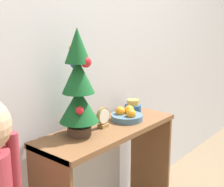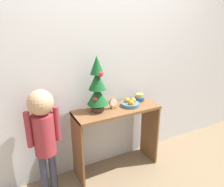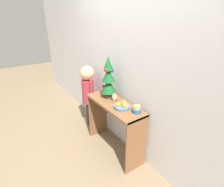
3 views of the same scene
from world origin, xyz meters
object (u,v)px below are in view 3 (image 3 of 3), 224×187
(desk_clock, at_px, (115,98))
(child_figure, at_px, (88,88))
(mini_tree, at_px, (109,79))
(singing_bowl, at_px, (137,110))
(fruit_bowl, at_px, (122,106))

(desk_clock, relative_size, child_figure, 0.11)
(mini_tree, height_order, singing_bowl, mini_tree)
(fruit_bowl, bearing_deg, desk_clock, 172.76)
(mini_tree, height_order, child_figure, mini_tree)
(fruit_bowl, xyz_separation_m, child_figure, (-0.95, 0.01, -0.07))
(mini_tree, bearing_deg, child_figure, -175.98)
(fruit_bowl, bearing_deg, singing_bowl, 24.34)
(child_figure, bearing_deg, singing_bowl, 3.80)
(mini_tree, xyz_separation_m, fruit_bowl, (0.37, -0.05, -0.24))
(singing_bowl, bearing_deg, child_figure, -176.20)
(mini_tree, xyz_separation_m, child_figure, (-0.57, -0.04, -0.31))
(singing_bowl, bearing_deg, desk_clock, -171.60)
(desk_clock, height_order, child_figure, child_figure)
(mini_tree, relative_size, desk_clock, 4.77)
(mini_tree, xyz_separation_m, singing_bowl, (0.55, 0.03, -0.24))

